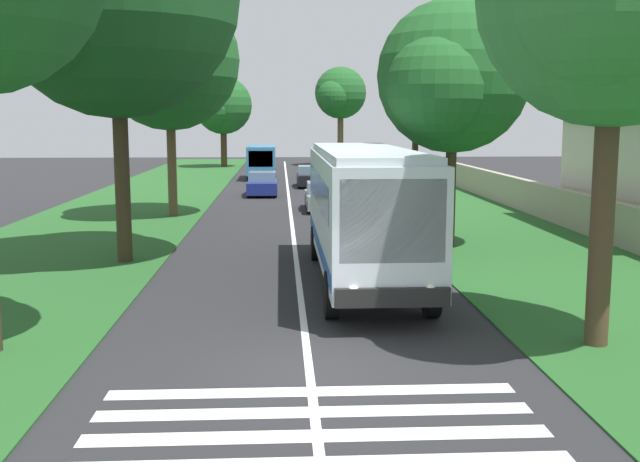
{
  "coord_description": "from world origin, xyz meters",
  "views": [
    {
      "loc": [
        -13.27,
        0.5,
        4.5
      ],
      "look_at": [
        6.49,
        -0.54,
        1.6
      ],
      "focal_mm": 42.56,
      "sensor_mm": 36.0,
      "label": 1
    }
  ],
  "objects_px": {
    "trailing_car_1": "(262,184)",
    "roadside_tree_right_0": "(339,95)",
    "roadside_tree_right_1": "(449,81)",
    "trailing_car_0": "(323,197)",
    "roadside_tree_left_0": "(165,64)",
    "trailing_minibus_0": "(262,159)",
    "roadside_tree_left_1": "(222,107)",
    "trailing_car_2": "(310,177)",
    "utility_pole": "(415,138)",
    "coach_bus": "(363,206)"
  },
  "relations": [
    {
      "from": "coach_bus",
      "to": "roadside_tree_right_0",
      "type": "distance_m",
      "value": 55.08
    },
    {
      "from": "trailing_car_2",
      "to": "roadside_tree_right_1",
      "type": "relative_size",
      "value": 0.5
    },
    {
      "from": "trailing_minibus_0",
      "to": "roadside_tree_left_0",
      "type": "relative_size",
      "value": 0.58
    },
    {
      "from": "trailing_car_2",
      "to": "trailing_minibus_0",
      "type": "height_order",
      "value": "trailing_minibus_0"
    },
    {
      "from": "trailing_car_1",
      "to": "trailing_car_2",
      "type": "bearing_deg",
      "value": -28.38
    },
    {
      "from": "trailing_car_0",
      "to": "trailing_car_1",
      "type": "distance_m",
      "value": 8.45
    },
    {
      "from": "trailing_car_1",
      "to": "coach_bus",
      "type": "bearing_deg",
      "value": -172.28
    },
    {
      "from": "roadside_tree_left_0",
      "to": "coach_bus",
      "type": "bearing_deg",
      "value": -153.35
    },
    {
      "from": "trailing_car_0",
      "to": "roadside_tree_right_0",
      "type": "height_order",
      "value": "roadside_tree_right_0"
    },
    {
      "from": "trailing_car_2",
      "to": "utility_pole",
      "type": "distance_m",
      "value": 22.79
    },
    {
      "from": "trailing_car_1",
      "to": "trailing_minibus_0",
      "type": "xyz_separation_m",
      "value": [
        12.95,
        0.34,
        0.88
      ]
    },
    {
      "from": "trailing_car_0",
      "to": "roadside_tree_right_1",
      "type": "xyz_separation_m",
      "value": [
        -11.31,
        -3.72,
        5.19
      ]
    },
    {
      "from": "coach_bus",
      "to": "trailing_minibus_0",
      "type": "bearing_deg",
      "value": 5.6
    },
    {
      "from": "trailing_car_0",
      "to": "roadside_tree_right_1",
      "type": "relative_size",
      "value": 0.5
    },
    {
      "from": "trailing_car_2",
      "to": "roadside_tree_right_0",
      "type": "bearing_deg",
      "value": -9.06
    },
    {
      "from": "trailing_minibus_0",
      "to": "roadside_tree_right_0",
      "type": "height_order",
      "value": "roadside_tree_right_0"
    },
    {
      "from": "trailing_car_0",
      "to": "coach_bus",
      "type": "bearing_deg",
      "value": -179.57
    },
    {
      "from": "trailing_car_0",
      "to": "roadside_tree_left_0",
      "type": "xyz_separation_m",
      "value": [
        -2.15,
        7.39,
        6.39
      ]
    },
    {
      "from": "trailing_car_1",
      "to": "roadside_tree_left_0",
      "type": "bearing_deg",
      "value": 157.43
    },
    {
      "from": "trailing_car_1",
      "to": "roadside_tree_right_0",
      "type": "xyz_separation_m",
      "value": [
        29.84,
        -6.96,
        6.31
      ]
    },
    {
      "from": "trailing_car_2",
      "to": "trailing_minibus_0",
      "type": "xyz_separation_m",
      "value": [
        7.16,
        3.47,
        0.88
      ]
    },
    {
      "from": "trailing_minibus_0",
      "to": "roadside_tree_right_0",
      "type": "bearing_deg",
      "value": -23.38
    },
    {
      "from": "trailing_minibus_0",
      "to": "roadside_tree_right_0",
      "type": "xyz_separation_m",
      "value": [
        16.88,
        -7.3,
        5.43
      ]
    },
    {
      "from": "roadside_tree_right_1",
      "to": "trailing_car_0",
      "type": "bearing_deg",
      "value": 18.2
    },
    {
      "from": "trailing_car_1",
      "to": "roadside_tree_right_1",
      "type": "bearing_deg",
      "value": -159.97
    },
    {
      "from": "trailing_car_0",
      "to": "trailing_car_1",
      "type": "bearing_deg",
      "value": 22.62
    },
    {
      "from": "trailing_car_2",
      "to": "roadside_tree_right_1",
      "type": "xyz_separation_m",
      "value": [
        -24.9,
        -3.84,
        5.19
      ]
    },
    {
      "from": "roadside_tree_right_1",
      "to": "trailing_car_2",
      "type": "bearing_deg",
      "value": 8.76
    },
    {
      "from": "roadside_tree_right_1",
      "to": "roadside_tree_left_0",
      "type": "bearing_deg",
      "value": 50.47
    },
    {
      "from": "trailing_minibus_0",
      "to": "roadside_tree_left_1",
      "type": "height_order",
      "value": "roadside_tree_left_1"
    },
    {
      "from": "trailing_car_2",
      "to": "roadside_tree_right_0",
      "type": "height_order",
      "value": "roadside_tree_right_0"
    },
    {
      "from": "coach_bus",
      "to": "roadside_tree_left_1",
      "type": "bearing_deg",
      "value": 8.45
    },
    {
      "from": "trailing_car_1",
      "to": "roadside_tree_left_1",
      "type": "height_order",
      "value": "roadside_tree_left_1"
    },
    {
      "from": "trailing_car_2",
      "to": "roadside_tree_left_0",
      "type": "relative_size",
      "value": 0.41
    },
    {
      "from": "coach_bus",
      "to": "roadside_tree_right_0",
      "type": "relative_size",
      "value": 1.16
    },
    {
      "from": "trailing_car_1",
      "to": "roadside_tree_left_1",
      "type": "xyz_separation_m",
      "value": [
        27.75,
        4.44,
        5.07
      ]
    },
    {
      "from": "trailing_car_2",
      "to": "trailing_car_1",
      "type": "bearing_deg",
      "value": 151.62
    },
    {
      "from": "coach_bus",
      "to": "roadside_tree_right_1",
      "type": "xyz_separation_m",
      "value": [
        5.8,
        -3.59,
        3.71
      ]
    },
    {
      "from": "utility_pole",
      "to": "trailing_car_1",
      "type": "bearing_deg",
      "value": 20.8
    },
    {
      "from": "trailing_car_0",
      "to": "roadside_tree_left_1",
      "type": "height_order",
      "value": "roadside_tree_left_1"
    },
    {
      "from": "trailing_car_1",
      "to": "roadside_tree_left_1",
      "type": "bearing_deg",
      "value": 9.1
    },
    {
      "from": "roadside_tree_left_0",
      "to": "roadside_tree_right_1",
      "type": "distance_m",
      "value": 14.45
    },
    {
      "from": "trailing_car_0",
      "to": "trailing_minibus_0",
      "type": "relative_size",
      "value": 0.72
    },
    {
      "from": "roadside_tree_left_1",
      "to": "roadside_tree_right_0",
      "type": "relative_size",
      "value": 0.89
    },
    {
      "from": "roadside_tree_right_0",
      "to": "coach_bus",
      "type": "bearing_deg",
      "value": 176.25
    },
    {
      "from": "trailing_car_0",
      "to": "roadside_tree_right_1",
      "type": "height_order",
      "value": "roadside_tree_right_1"
    },
    {
      "from": "roadside_tree_right_0",
      "to": "roadside_tree_right_1",
      "type": "relative_size",
      "value": 1.12
    },
    {
      "from": "trailing_car_2",
      "to": "roadside_tree_left_1",
      "type": "xyz_separation_m",
      "value": [
        21.95,
        7.57,
        5.07
      ]
    },
    {
      "from": "trailing_car_1",
      "to": "trailing_minibus_0",
      "type": "height_order",
      "value": "trailing_minibus_0"
    },
    {
      "from": "trailing_car_1",
      "to": "trailing_minibus_0",
      "type": "bearing_deg",
      "value": 1.48
    }
  ]
}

